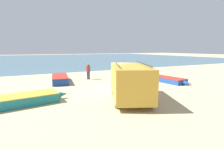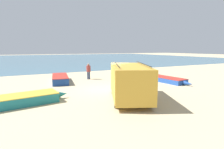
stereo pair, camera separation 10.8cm
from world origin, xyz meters
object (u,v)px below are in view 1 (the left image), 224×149
at_px(fishing_rowboat_0, 29,99).
at_px(fishing_rowboat_2, 166,79).
at_px(fisherman_0, 119,70).
at_px(parked_van, 130,81).
at_px(fisherman_1, 88,70).
at_px(fishing_rowboat_1, 60,79).
at_px(fishing_rowboat_3, 141,72).

xyz_separation_m(fishing_rowboat_0, fishing_rowboat_2, (12.61, 1.67, -0.05)).
bearing_deg(fishing_rowboat_2, fisherman_0, -146.47).
height_order(parked_van, fisherman_0, parked_van).
bearing_deg(fisherman_1, fisherman_0, 75.41).
relative_size(fishing_rowboat_0, fishing_rowboat_1, 0.86).
bearing_deg(fisherman_1, fishing_rowboat_0, -37.99).
bearing_deg(fishing_rowboat_1, parked_van, -152.62).
distance_m(fisherman_0, fisherman_1, 3.38).
height_order(fishing_rowboat_1, fishing_rowboat_2, fishing_rowboat_1).
bearing_deg(fishing_rowboat_1, fishing_rowboat_0, 163.25).
relative_size(fishing_rowboat_1, fisherman_0, 3.07).
distance_m(parked_van, fishing_rowboat_2, 7.66).
height_order(fishing_rowboat_2, fishing_rowboat_3, fishing_rowboat_3).
xyz_separation_m(fishing_rowboat_1, fishing_rowboat_2, (9.62, -4.79, -0.09)).
height_order(fisherman_0, fisherman_1, fisherman_1).
relative_size(fishing_rowboat_3, fisherman_0, 2.56).
distance_m(fishing_rowboat_2, fishing_rowboat_3, 5.06).
bearing_deg(fishing_rowboat_2, fishing_rowboat_0, -89.86).
distance_m(parked_van, fisherman_1, 8.62).
height_order(fishing_rowboat_1, fisherman_0, fisherman_0).
relative_size(parked_van, fishing_rowboat_2, 1.04).
bearing_deg(fisherman_0, fisherman_1, 92.57).
distance_m(fishing_rowboat_0, fisherman_0, 10.82).
distance_m(fishing_rowboat_0, fishing_rowboat_1, 7.13).
relative_size(parked_van, fishing_rowboat_1, 1.04).
xyz_separation_m(fishing_rowboat_2, fishing_rowboat_3, (0.52, 5.04, 0.10)).
height_order(fishing_rowboat_0, fishing_rowboat_3, fishing_rowboat_3).
height_order(fishing_rowboat_1, fisherman_1, fisherman_1).
xyz_separation_m(fishing_rowboat_3, fisherman_1, (-7.05, -0.08, 0.69)).
bearing_deg(fishing_rowboat_1, fisherman_1, -78.90).
bearing_deg(fishing_rowboat_3, fisherman_1, 0.34).
xyz_separation_m(parked_van, fisherman_0, (3.32, 7.51, -0.23)).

